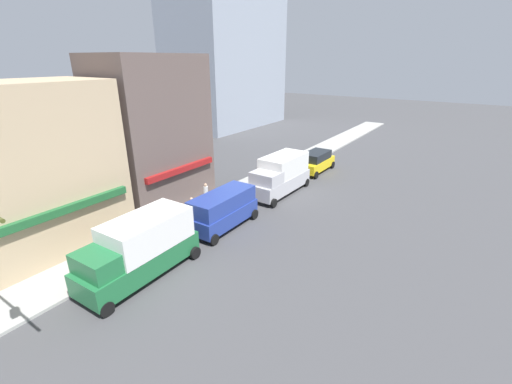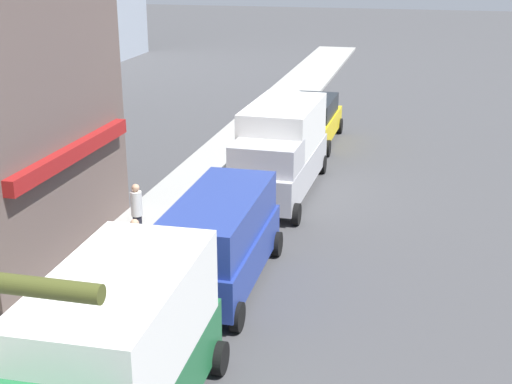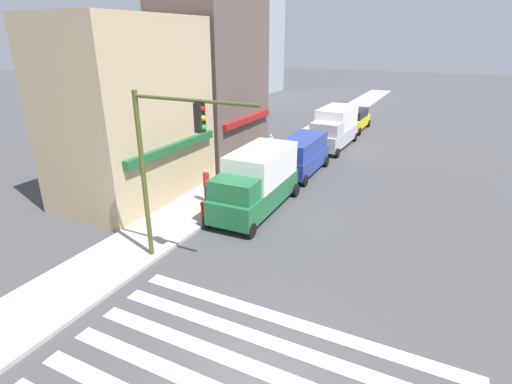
# 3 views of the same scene
# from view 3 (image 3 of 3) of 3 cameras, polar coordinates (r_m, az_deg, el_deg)

# --- Properties ---
(sidewalk_left) EXTENTS (120.00, 3.00, 0.15)m
(sidewalk_left) POSITION_cam_3_polar(r_m,az_deg,el_deg) (15.26, -27.48, -13.65)
(sidewalk_left) COLOR #9E9E99
(sidewalk_left) RESTS_ON ground_plane
(storefront_row) EXTENTS (15.69, 5.30, 10.52)m
(storefront_row) POSITION_cam_3_polar(r_m,az_deg,el_deg) (24.93, -11.13, 13.45)
(storefront_row) COLOR tan
(storefront_row) RESTS_ON ground_plane
(traffic_signal) EXTENTS (0.32, 4.85, 6.52)m
(traffic_signal) POSITION_cam_3_polar(r_m,az_deg,el_deg) (14.28, -12.91, 5.51)
(traffic_signal) COLOR #474C1E
(traffic_signal) RESTS_ON ground_plane
(box_truck_green) EXTENTS (6.25, 2.42, 3.04)m
(box_truck_green) POSITION_cam_3_polar(r_m,az_deg,el_deg) (19.65, 0.11, 1.68)
(box_truck_green) COLOR #1E6638
(box_truck_green) RESTS_ON ground_plane
(van_blue) EXTENTS (5.01, 2.22, 2.34)m
(van_blue) POSITION_cam_3_polar(r_m,az_deg,el_deg) (25.36, 6.55, 5.41)
(van_blue) COLOR navy
(van_blue) RESTS_ON ground_plane
(box_truck_silver) EXTENTS (6.25, 2.42, 3.04)m
(box_truck_silver) POSITION_cam_3_polar(r_m,az_deg,el_deg) (32.01, 11.13, 9.07)
(box_truck_silver) COLOR #B7B7BC
(box_truck_silver) RESTS_ON ground_plane
(suv_yellow) EXTENTS (4.72, 2.12, 1.94)m
(suv_yellow) POSITION_cam_3_polar(r_m,az_deg,el_deg) (38.59, 13.89, 10.09)
(suv_yellow) COLOR yellow
(suv_yellow) RESTS_ON ground_plane
(pedestrian_white_shirt) EXTENTS (0.32, 0.32, 1.77)m
(pedestrian_white_shirt) POSITION_cam_3_polar(r_m,az_deg,el_deg) (27.91, 2.10, 6.58)
(pedestrian_white_shirt) COLOR #23232D
(pedestrian_white_shirt) RESTS_ON sidewalk_left
(pedestrian_green_top) EXTENTS (0.32, 0.32, 1.77)m
(pedestrian_green_top) POSITION_cam_3_polar(r_m,az_deg,el_deg) (25.34, 1.88, 5.02)
(pedestrian_green_top) COLOR #23232D
(pedestrian_green_top) RESTS_ON sidewalk_left
(pedestrian_red_jacket) EXTENTS (0.32, 0.32, 1.77)m
(pedestrian_red_jacket) POSITION_cam_3_polar(r_m,az_deg,el_deg) (20.69, -7.11, 1.03)
(pedestrian_red_jacket) COLOR #23232D
(pedestrian_red_jacket) RESTS_ON sidewalk_left
(fire_hydrant) EXTENTS (0.24, 0.24, 0.84)m
(fire_hydrant) POSITION_cam_3_polar(r_m,az_deg,el_deg) (18.97, -7.60, -2.44)
(fire_hydrant) COLOR red
(fire_hydrant) RESTS_ON sidewalk_left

